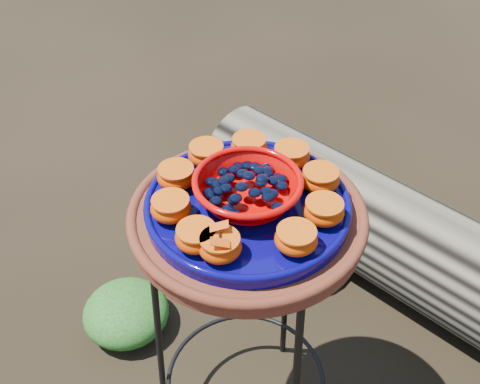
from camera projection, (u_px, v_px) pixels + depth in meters
The scene contains 19 objects.
plant_stand at pixel (246, 332), 1.41m from camera, with size 0.44×0.44×0.70m, color black, non-canonical shape.
terracotta_saucer at pixel (247, 219), 1.17m from camera, with size 0.46×0.46×0.04m, color #512213.
cobalt_plate at pixel (247, 207), 1.15m from camera, with size 0.39×0.39×0.03m, color #090643.
red_bowl at pixel (248, 191), 1.13m from camera, with size 0.20×0.20×0.05m, color #CB0502, non-canonical shape.
glass_gems at pixel (248, 174), 1.10m from camera, with size 0.15×0.15×0.03m, color black, non-canonical shape.
orange_half_0 at pixel (220, 247), 1.03m from camera, with size 0.08×0.08×0.04m, color red.
orange_half_1 at pixel (296, 239), 1.04m from camera, with size 0.08×0.08×0.04m, color red.
orange_half_2 at pixel (324, 211), 1.09m from camera, with size 0.08×0.08×0.04m, color red.
orange_half_3 at pixel (320, 179), 1.16m from camera, with size 0.08×0.08×0.04m, color red.
orange_half_4 at pixel (291, 156), 1.22m from camera, with size 0.08×0.08×0.04m, color red.
orange_half_5 at pixel (249, 147), 1.24m from camera, with size 0.08×0.08×0.04m, color red.
orange_half_6 at pixel (206, 154), 1.22m from camera, with size 0.08×0.08×0.04m, color red.
orange_half_7 at pixel (176, 177), 1.17m from camera, with size 0.08×0.08×0.04m, color red.
orange_half_8 at pixel (171, 208), 1.10m from camera, with size 0.08×0.08×0.04m, color red.
orange_half_9 at pixel (197, 237), 1.04m from camera, with size 0.08×0.08×0.04m, color red.
butterfly at pixel (220, 235), 1.01m from camera, with size 0.07×0.04×0.01m, color #DA4A0C, non-canonical shape.
driftwood_log at pixel (444, 264), 1.82m from camera, with size 1.75×0.46×0.33m, color black, non-canonical shape.
foliage_left at pixel (126, 312), 1.81m from camera, with size 0.26×0.26×0.13m, color #164310.
foliage_back at pixel (293, 242), 2.00m from camera, with size 0.35×0.35×0.18m, color #164310.
Camera 1 is at (0.42, -0.74, 1.53)m, focal length 45.00 mm.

